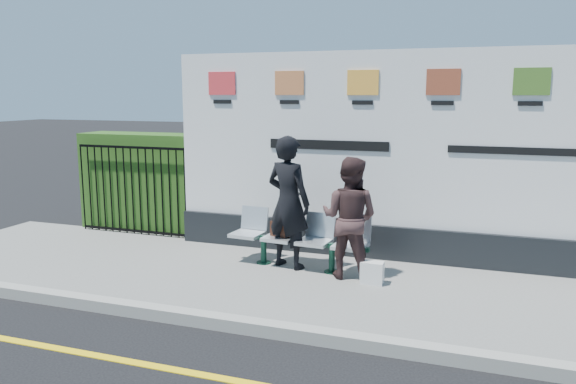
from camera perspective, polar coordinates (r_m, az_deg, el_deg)
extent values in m
cube|color=slate|center=(7.21, 9.78, -10.10)|extent=(14.00, 3.00, 0.12)
cube|color=gray|center=(5.84, 7.25, -14.89)|extent=(14.00, 0.18, 0.14)
cube|color=black|center=(8.35, 14.80, -5.26)|extent=(8.00, 0.30, 0.50)
cube|color=white|center=(8.09, 15.28, 5.04)|extent=(8.00, 0.14, 2.50)
cube|color=#295018|center=(10.31, -14.15, 1.06)|extent=(2.35, 0.70, 1.70)
imported|color=black|center=(7.72, 0.04, -1.05)|extent=(0.77, 0.62, 1.84)
imported|color=#3A2525|center=(7.35, 6.26, -2.62)|extent=(0.85, 0.71, 1.60)
cube|color=black|center=(7.86, -0.82, -3.77)|extent=(0.29, 0.19, 0.21)
cube|color=silver|center=(7.31, 8.54, -8.11)|extent=(0.29, 0.17, 0.29)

